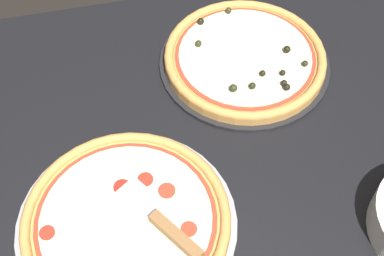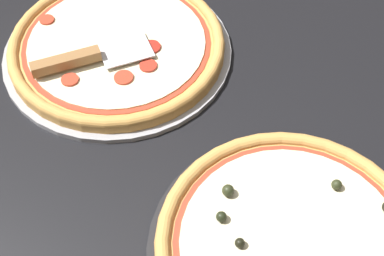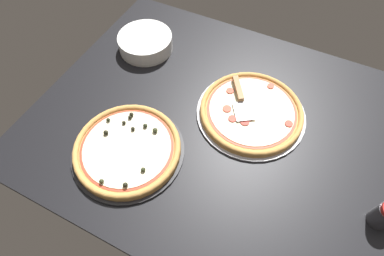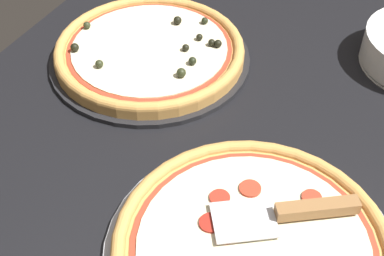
{
  "view_description": "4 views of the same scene",
  "coord_description": "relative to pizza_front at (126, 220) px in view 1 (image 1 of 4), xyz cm",
  "views": [
    {
      "loc": [
        -5.41,
        -56.36,
        94.98
      ],
      "look_at": [
        9.73,
        9.37,
        3.0
      ],
      "focal_mm": 50.0,
      "sensor_mm": 36.0,
      "label": 1
    },
    {
      "loc": [
        61.78,
        20.35,
        71.12
      ],
      "look_at": [
        9.73,
        9.37,
        3.0
      ],
      "focal_mm": 50.0,
      "sensor_mm": 36.0,
      "label": 2
    },
    {
      "loc": [
        -17.65,
        64.68,
        95.85
      ],
      "look_at": [
        9.73,
        9.37,
        3.0
      ],
      "focal_mm": 28.0,
      "sensor_mm": 36.0,
      "label": 3
    },
    {
      "loc": [
        -49.22,
        -19.38,
        66.82
      ],
      "look_at": [
        9.73,
        9.37,
        3.0
      ],
      "focal_mm": 50.0,
      "sensor_mm": 36.0,
      "label": 4
    }
  ],
  "objects": [
    {
      "name": "ground_plane",
      "position": [
        7.31,
        8.52,
        -4.15
      ],
      "size": [
        147.24,
        113.81,
        3.6
      ],
      "primitive_type": "cube",
      "color": "black"
    },
    {
      "name": "pizza_pan_back",
      "position": [
        34.08,
        35.77,
        -1.85
      ],
      "size": [
        40.96,
        40.96,
        1.0
      ],
      "primitive_type": "cylinder",
      "color": "black",
      "rests_on": "ground_plane"
    },
    {
      "name": "serving_spatula",
      "position": [
        7.09,
        -4.46,
        2.17
      ],
      "size": [
        15.71,
        20.47,
        2.0
      ],
      "color": "silver",
      "rests_on": "pizza_front"
    },
    {
      "name": "pizza_front",
      "position": [
        0.0,
        0.0,
        0.0
      ],
      "size": [
        40.25,
        40.25,
        2.73
      ],
      "color": "#C68E47",
      "rests_on": "pizza_pan_front"
    },
    {
      "name": "pizza_back",
      "position": [
        34.08,
        35.76,
        0.27
      ],
      "size": [
        38.5,
        38.5,
        4.28
      ],
      "color": "#C68E47",
      "rests_on": "pizza_pan_back"
    },
    {
      "name": "pizza_pan_front",
      "position": [
        -0.01,
        -0.0,
        -1.85
      ],
      "size": [
        42.82,
        42.82,
        1.0
      ],
      "primitive_type": "cylinder",
      "color": "#939399",
      "rests_on": "ground_plane"
    }
  ]
}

